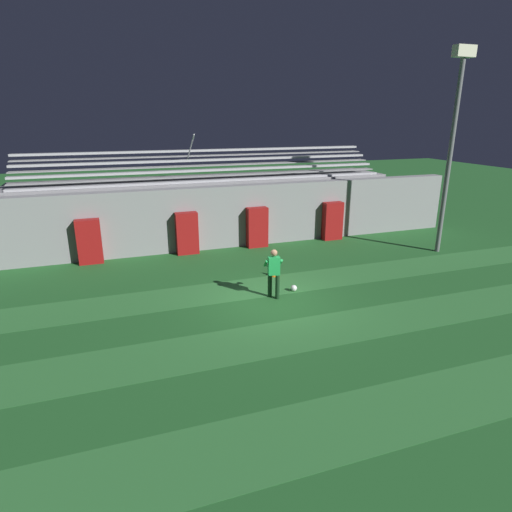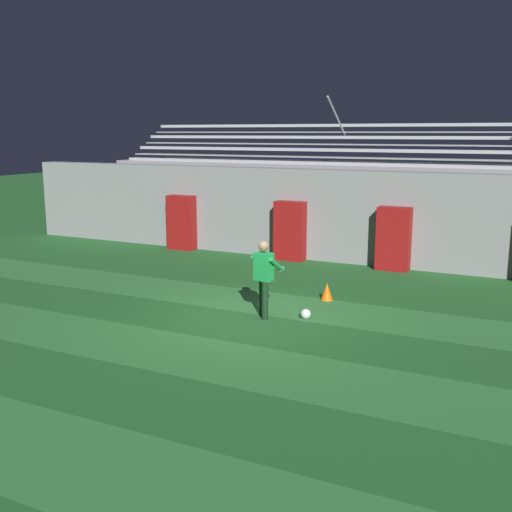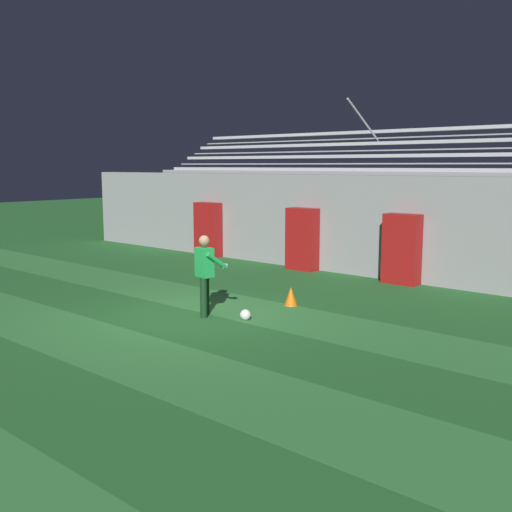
{
  "view_description": "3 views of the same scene",
  "coord_description": "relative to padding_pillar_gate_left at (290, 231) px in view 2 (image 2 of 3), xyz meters",
  "views": [
    {
      "loc": [
        -4.64,
        -11.96,
        5.72
      ],
      "look_at": [
        -0.22,
        0.82,
        1.31
      ],
      "focal_mm": 30.0,
      "sensor_mm": 36.0,
      "label": 1
    },
    {
      "loc": [
        5.46,
        -10.98,
        3.91
      ],
      "look_at": [
        -0.54,
        1.35,
        1.07
      ],
      "focal_mm": 42.0,
      "sensor_mm": 36.0,
      "label": 2
    },
    {
      "loc": [
        8.9,
        -8.14,
        3.08
      ],
      "look_at": [
        0.95,
        0.95,
        1.24
      ],
      "focal_mm": 42.0,
      "sensor_mm": 36.0,
      "label": 3
    }
  ],
  "objects": [
    {
      "name": "bleacher_stand",
      "position": [
        1.61,
        2.54,
        0.58
      ],
      "size": [
        18.0,
        3.35,
        5.03
      ],
      "color": "gray",
      "rests_on": "ground"
    },
    {
      "name": "padding_pillar_gate_right",
      "position": [
        3.22,
        0.0,
        0.0
      ],
      "size": [
        0.95,
        0.44,
        1.83
      ],
      "primitive_type": "cube",
      "color": "maroon",
      "rests_on": "ground"
    },
    {
      "name": "goalkeeper",
      "position": [
        1.81,
        -5.72,
        0.04
      ],
      "size": [
        0.65,
        0.64,
        1.67
      ],
      "color": "#143319",
      "rests_on": "ground"
    },
    {
      "name": "back_wall",
      "position": [
        1.61,
        0.55,
        0.48
      ],
      "size": [
        24.0,
        0.6,
        2.8
      ],
      "primitive_type": "cube",
      "color": "gray",
      "rests_on": "ground"
    },
    {
      "name": "padding_pillar_gate_left",
      "position": [
        0.0,
        0.0,
        0.0
      ],
      "size": [
        0.95,
        0.44,
        1.83
      ],
      "primitive_type": "cube",
      "color": "maroon",
      "rests_on": "ground"
    },
    {
      "name": "traffic_cone",
      "position": [
        2.58,
        -3.85,
        -0.71
      ],
      "size": [
        0.3,
        0.3,
        0.42
      ],
      "primitive_type": "cone",
      "color": "orange",
      "rests_on": "ground"
    },
    {
      "name": "turf_stripe_far",
      "position": [
        1.61,
        -4.7,
        -0.91
      ],
      "size": [
        28.0,
        1.81,
        0.01
      ],
      "primitive_type": "cube",
      "color": "#337A38",
      "rests_on": "ground"
    },
    {
      "name": "padding_pillar_far_left",
      "position": [
        -3.98,
        0.0,
        0.0
      ],
      "size": [
        0.95,
        0.44,
        1.83
      ],
      "primitive_type": "cube",
      "color": "maroon",
      "rests_on": "ground"
    },
    {
      "name": "ground_plane",
      "position": [
        1.61,
        -5.95,
        -0.92
      ],
      "size": [
        80.0,
        80.0,
        0.0
      ],
      "primitive_type": "plane",
      "color": "#236028"
    },
    {
      "name": "turf_stripe_near",
      "position": [
        1.61,
        -11.95,
        -0.91
      ],
      "size": [
        28.0,
        1.81,
        0.01
      ],
      "primitive_type": "cube",
      "color": "#337A38",
      "rests_on": "ground"
    },
    {
      "name": "turf_stripe_mid",
      "position": [
        1.61,
        -8.32,
        -0.91
      ],
      "size": [
        28.0,
        1.81,
        0.01
      ],
      "primitive_type": "cube",
      "color": "#337A38",
      "rests_on": "ground"
    },
    {
      "name": "soccer_ball",
      "position": [
        2.66,
        -5.45,
        -0.81
      ],
      "size": [
        0.22,
        0.22,
        0.22
      ],
      "primitive_type": "sphere",
      "color": "white",
      "rests_on": "ground"
    }
  ]
}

